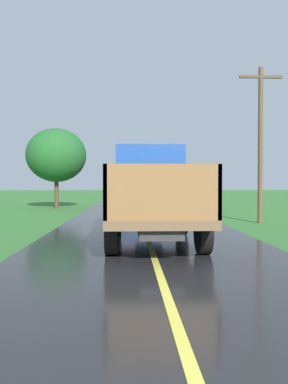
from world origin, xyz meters
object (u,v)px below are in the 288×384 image
(utility_pole_roadside, at_px, (260,139))
(banana_truck_far, at_px, (138,187))
(banana_truck_near, at_px, (151,191))
(roadside_tree_near_left, at_px, (56,155))

(utility_pole_roadside, bearing_deg, banana_truck_far, 115.25)
(banana_truck_near, bearing_deg, utility_pole_roadside, 43.42)
(banana_truck_near, height_order, banana_truck_far, same)
(banana_truck_near, distance_m, utility_pole_roadside, 7.19)
(banana_truck_far, distance_m, utility_pole_roadside, 11.97)
(banana_truck_near, relative_size, roadside_tree_near_left, 1.06)
(utility_pole_roadside, bearing_deg, roadside_tree_near_left, 136.84)
(banana_truck_far, bearing_deg, roadside_tree_near_left, -173.52)
(banana_truck_far, bearing_deg, banana_truck_near, -89.88)
(utility_pole_roadside, height_order, roadside_tree_near_left, utility_pole_roadside)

